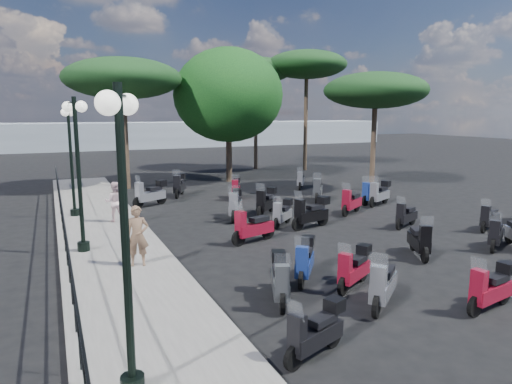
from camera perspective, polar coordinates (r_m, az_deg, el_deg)
name	(u,v)px	position (r m, az deg, el deg)	size (l,w,h in m)	color
ground	(330,244)	(14.96, 9.23, -6.45)	(120.00, 120.00, 0.00)	black
sidewalk	(108,241)	(15.56, -17.96, -5.89)	(3.00, 30.00, 0.15)	slate
railing	(63,222)	(15.10, -22.95, -3.45)	(0.04, 26.04, 1.10)	black
lamp_post_0	(124,225)	(6.49, -16.12, -3.94)	(0.68, 1.23, 4.42)	black
lamp_post_1	(78,165)	(14.02, -21.34, 3.17)	(0.62, 1.27, 4.47)	black
lamp_post_2	(71,154)	(19.13, -22.14, 4.47)	(0.54, 1.24, 4.31)	black
woman	(138,236)	(12.52, -14.59, -5.32)	(0.59, 0.39, 1.62)	brown
pedestrian_far	(115,202)	(17.78, -17.23, -1.17)	(0.73, 0.57, 1.50)	beige
scooter_0	(315,333)	(8.24, 7.43, -17.04)	(1.46, 0.75, 1.21)	black
scooter_1	(305,261)	(11.63, 6.10, -8.63)	(1.14, 1.40, 1.31)	black
scooter_2	(280,281)	(10.32, 3.05, -10.99)	(0.87, 1.57, 1.32)	black
scooter_3	(253,228)	(14.81, -0.42, -4.51)	(1.74, 0.79, 1.42)	black
scooter_4	(235,205)	(18.04, -2.58, -1.69)	(1.07, 1.70, 1.48)	black
scooter_5	(150,194)	(21.10, -13.08, -0.25)	(1.70, 1.06, 1.48)	black
scooter_7	(383,286)	(10.42, 15.54, -11.26)	(1.42, 1.19, 1.39)	black
scooter_8	(354,269)	(11.37, 12.15, -9.38)	(1.42, 0.93, 1.24)	black
scooter_9	(282,214)	(17.03, 3.32, -2.72)	(1.26, 1.13, 1.23)	black
scooter_10	(311,213)	(16.77, 6.90, -2.68)	(1.79, 0.76, 1.45)	black
scooter_11	(179,186)	(23.26, -9.55, 0.78)	(1.01, 1.69, 1.45)	black
scooter_13	(491,289)	(11.11, 27.33, -10.69)	(1.59, 0.57, 1.27)	black
scooter_14	(420,241)	(14.22, 19.77, -5.82)	(0.95, 1.54, 1.35)	black
scooter_15	(351,203)	(19.36, 11.81, -1.31)	(1.55, 1.05, 1.40)	black
scooter_16	(266,202)	(18.82, 1.30, -1.28)	(1.41, 1.33, 1.41)	black
scooter_17	(236,189)	(22.25, -2.53, 0.35)	(0.91, 1.52, 1.31)	black
scooter_20	(489,219)	(18.37, 27.12, -3.00)	(1.46, 0.76, 1.23)	black
scooter_21	(406,216)	(17.64, 18.23, -2.88)	(1.46, 0.80, 1.23)	black
scooter_22	(371,194)	(21.69, 14.17, -0.24)	(1.58, 0.92, 1.36)	black
scooter_23	(318,191)	(21.94, 7.71, 0.17)	(1.18, 1.55, 1.46)	black
scooter_26	(495,235)	(15.99, 27.74, -4.78)	(1.39, 0.97, 1.27)	black
scooter_28	(380,194)	(21.49, 15.19, -0.22)	(1.65, 0.98, 1.41)	black
scooter_29	(301,181)	(25.47, 5.59, 1.40)	(0.99, 1.37, 1.26)	black
broadleaf_tree	(228,95)	(27.88, -3.47, 11.96)	(6.57, 6.57, 7.99)	#38281E
pine_0	(256,71)	(34.34, -0.03, 14.90)	(5.37, 5.37, 8.15)	#38281E
pine_1	(307,65)	(33.75, 6.35, 15.50)	(5.71, 5.71, 8.54)	#38281E
pine_2	(123,79)	(26.08, -16.31, 13.44)	(6.28, 6.28, 7.08)	#38281E
pine_3	(376,91)	(25.48, 14.72, 12.15)	(5.50, 5.50, 6.30)	#38281E
distant_hills	(122,135)	(57.56, -16.39, 6.83)	(70.00, 8.00, 3.00)	gray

